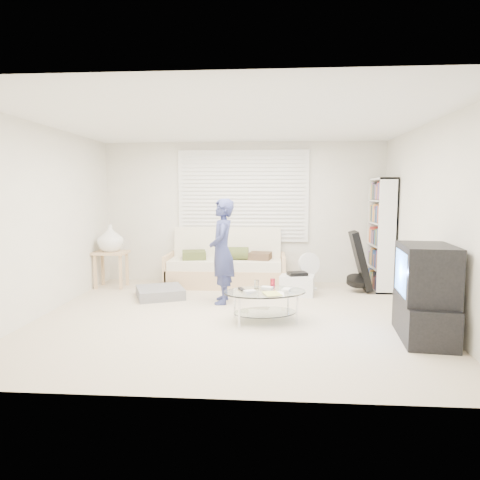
# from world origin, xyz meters

# --- Properties ---
(ground) EXTENTS (5.00, 5.00, 0.00)m
(ground) POSITION_xyz_m (0.00, 0.00, 0.00)
(ground) COLOR beige
(ground) RESTS_ON ground
(room_shell) EXTENTS (5.02, 4.52, 2.51)m
(room_shell) POSITION_xyz_m (0.00, 0.48, 1.63)
(room_shell) COLOR silver
(room_shell) RESTS_ON ground
(window_blinds) EXTENTS (2.32, 0.08, 1.62)m
(window_blinds) POSITION_xyz_m (0.00, 2.20, 1.55)
(window_blinds) COLOR silver
(window_blinds) RESTS_ON ground
(futon_sofa) EXTENTS (2.04, 0.82, 1.00)m
(futon_sofa) POSITION_xyz_m (-0.28, 1.87, 0.33)
(futon_sofa) COLOR tan
(futon_sofa) RESTS_ON ground
(grey_floor_pillow) EXTENTS (0.89, 0.89, 0.15)m
(grey_floor_pillow) POSITION_xyz_m (-1.21, 0.95, 0.08)
(grey_floor_pillow) COLOR slate
(grey_floor_pillow) RESTS_ON ground
(side_table) EXTENTS (0.54, 0.44, 1.07)m
(side_table) POSITION_xyz_m (-2.22, 1.60, 0.80)
(side_table) COLOR tan
(side_table) RESTS_ON ground
(bookshelf) EXTENTS (0.29, 0.78, 1.85)m
(bookshelf) POSITION_xyz_m (2.32, 1.77, 0.93)
(bookshelf) COLOR white
(bookshelf) RESTS_ON ground
(guitar_case) EXTENTS (0.40, 0.37, 0.98)m
(guitar_case) POSITION_xyz_m (1.94, 1.52, 0.44)
(guitar_case) COLOR black
(guitar_case) RESTS_ON ground
(floor_fan) EXTENTS (0.39, 0.27, 0.63)m
(floor_fan) POSITION_xyz_m (1.15, 1.65, 0.37)
(floor_fan) COLOR white
(floor_fan) RESTS_ON ground
(storage_bin) EXTENTS (0.58, 0.45, 0.37)m
(storage_bin) POSITION_xyz_m (0.92, 1.26, 0.17)
(storage_bin) COLOR white
(storage_bin) RESTS_ON ground
(tv_unit) EXTENTS (0.62, 1.01, 1.05)m
(tv_unit) POSITION_xyz_m (2.20, -0.69, 0.51)
(tv_unit) COLOR black
(tv_unit) RESTS_ON ground
(coffee_table) EXTENTS (1.16, 0.87, 0.51)m
(coffee_table) POSITION_xyz_m (0.43, -0.17, 0.31)
(coffee_table) COLOR silver
(coffee_table) RESTS_ON ground
(standing_person) EXTENTS (0.41, 0.59, 1.53)m
(standing_person) POSITION_xyz_m (-0.21, 0.70, 0.76)
(standing_person) COLOR navy
(standing_person) RESTS_ON ground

